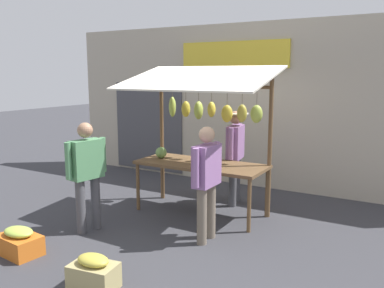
{
  "coord_description": "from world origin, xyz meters",
  "views": [
    {
      "loc": [
        -3.23,
        5.9,
        2.37
      ],
      "look_at": [
        0.0,
        0.3,
        1.25
      ],
      "focal_mm": 38.26,
      "sensor_mm": 36.0,
      "label": 1
    }
  ],
  "objects": [
    {
      "name": "ground_plane",
      "position": [
        0.0,
        0.0,
        0.0
      ],
      "size": [
        40.0,
        40.0,
        0.0
      ],
      "primitive_type": "plane",
      "color": "#38383D"
    },
    {
      "name": "street_backdrop",
      "position": [
        0.06,
        -2.2,
        1.7
      ],
      "size": [
        9.0,
        0.3,
        3.4
      ],
      "color": "#B2A893",
      "rests_on": "ground"
    },
    {
      "name": "market_stall",
      "position": [
        0.01,
        -0.05,
        1.55
      ],
      "size": [
        2.5,
        1.46,
        2.5
      ],
      "color": "brown",
      "rests_on": "ground"
    },
    {
      "name": "vendor_with_sunhat",
      "position": [
        -0.29,
        -0.75,
        1.02
      ],
      "size": [
        0.44,
        0.71,
        1.71
      ],
      "rotation": [
        0.0,
        0.0,
        1.74
      ],
      "color": "#4C4C51",
      "rests_on": "ground"
    },
    {
      "name": "shopper_with_ponytail",
      "position": [
        1.09,
        1.55,
        0.96
      ],
      "size": [
        0.3,
        0.7,
        1.66
      ],
      "rotation": [
        0.0,
        0.0,
        -1.74
      ],
      "color": "#4C4C51",
      "rests_on": "ground"
    },
    {
      "name": "shopper_in_grey_tee",
      "position": [
        -0.63,
        0.99,
        0.96
      ],
      "size": [
        0.22,
        0.7,
        1.65
      ],
      "rotation": [
        0.0,
        0.0,
        -1.57
      ],
      "color": "#726656",
      "rests_on": "ground"
    },
    {
      "name": "produce_crate_near",
      "position": [
        -0.18,
        2.8,
        0.18
      ],
      "size": [
        0.56,
        0.41,
        0.4
      ],
      "color": "tan",
      "rests_on": "ground"
    },
    {
      "name": "produce_crate_side",
      "position": [
        1.3,
        2.63,
        0.17
      ],
      "size": [
        0.63,
        0.45,
        0.37
      ],
      "color": "#D1661E",
      "rests_on": "ground"
    }
  ]
}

